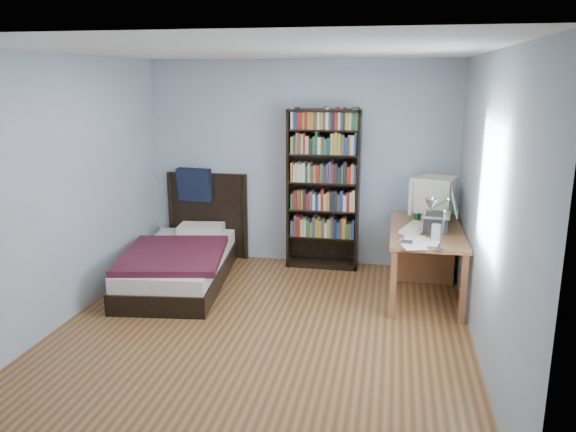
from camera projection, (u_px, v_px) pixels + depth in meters
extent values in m
plane|color=brown|center=(262.00, 330.00, 5.21)|extent=(4.20, 4.20, 0.00)
plane|color=white|center=(259.00, 50.00, 4.61)|extent=(4.20, 4.20, 0.00)
cube|color=#96A5B0|center=(300.00, 164.00, 6.91)|extent=(3.80, 0.04, 2.50)
cube|color=#96A5B0|center=(166.00, 283.00, 2.91)|extent=(3.80, 0.04, 2.50)
cube|color=#96A5B0|center=(64.00, 191.00, 5.26)|extent=(0.04, 4.20, 2.50)
cube|color=#96A5B0|center=(487.00, 208.00, 4.57)|extent=(0.04, 4.20, 2.50)
cube|color=white|center=(491.00, 187.00, 4.38)|extent=(0.01, 1.14, 1.14)
cube|color=white|center=(490.00, 187.00, 4.38)|extent=(0.01, 1.00, 1.00)
cube|color=brown|center=(427.00, 231.00, 5.91)|extent=(0.75, 1.48, 0.04)
cube|color=brown|center=(393.00, 284.00, 5.40)|extent=(0.06, 0.06, 0.69)
cube|color=brown|center=(463.00, 289.00, 5.28)|extent=(0.06, 0.06, 0.69)
cube|color=brown|center=(394.00, 244.00, 6.72)|extent=(0.06, 0.06, 0.69)
cube|color=brown|center=(450.00, 247.00, 6.60)|extent=(0.06, 0.06, 0.69)
cube|color=brown|center=(422.00, 250.00, 6.50)|extent=(0.69, 0.40, 0.68)
cube|color=beige|center=(430.00, 218.00, 6.30)|extent=(0.33, 0.30, 0.03)
cylinder|color=beige|center=(431.00, 214.00, 6.29)|extent=(0.10, 0.10, 0.06)
cube|color=beige|center=(435.00, 194.00, 6.23)|extent=(0.52, 0.50, 0.39)
cube|color=beige|center=(416.00, 194.00, 6.27)|extent=(0.16, 0.40, 0.41)
cube|color=#3E84DF|center=(414.00, 194.00, 6.27)|extent=(0.11, 0.29, 0.27)
cube|color=#2D2D30|center=(436.00, 223.00, 5.82)|extent=(0.27, 0.31, 0.17)
cube|color=silver|center=(437.00, 215.00, 5.79)|extent=(0.31, 0.39, 0.02)
cube|color=#2D2D30|center=(435.00, 213.00, 5.79)|extent=(0.21, 0.30, 0.00)
cube|color=silver|center=(455.00, 202.00, 5.73)|extent=(0.12, 0.37, 0.26)
cube|color=#0CBF26|center=(454.00, 202.00, 5.73)|extent=(0.09, 0.30, 0.20)
cube|color=#99999E|center=(440.00, 248.00, 5.17)|extent=(0.06, 0.05, 0.04)
cylinder|color=#99999E|center=(442.00, 229.00, 5.07)|extent=(0.02, 0.13, 0.37)
cylinder|color=#99999E|center=(438.00, 205.00, 4.82)|extent=(0.15, 0.30, 0.19)
cone|color=#99999E|center=(431.00, 204.00, 4.69)|extent=(0.11, 0.11, 0.10)
cube|color=beige|center=(415.00, 228.00, 5.87)|extent=(0.35, 0.55, 0.05)
cube|color=#98989B|center=(436.00, 233.00, 5.48)|extent=(0.09, 0.09, 0.16)
cylinder|color=#083C16|center=(417.00, 218.00, 6.16)|extent=(0.06, 0.06, 0.11)
ellipsoid|color=silver|center=(425.00, 221.00, 6.14)|extent=(0.07, 0.12, 0.04)
cube|color=silver|center=(403.00, 235.00, 5.65)|extent=(0.10, 0.12, 0.02)
cube|color=#98989B|center=(402.00, 240.00, 5.46)|extent=(0.05, 0.10, 0.02)
cube|color=#98989B|center=(407.00, 243.00, 5.38)|extent=(0.12, 0.12, 0.02)
cube|color=black|center=(289.00, 189.00, 6.85)|extent=(0.03, 0.30, 1.92)
cube|color=black|center=(358.00, 191.00, 6.70)|extent=(0.03, 0.30, 1.92)
cube|color=black|center=(325.00, 110.00, 6.55)|extent=(0.87, 0.30, 0.03)
cube|color=black|center=(322.00, 263.00, 7.00)|extent=(0.87, 0.30, 0.06)
cube|color=black|center=(325.00, 188.00, 6.91)|extent=(0.87, 0.02, 1.92)
cube|color=olive|center=(323.00, 188.00, 6.75)|extent=(0.79, 0.22, 1.72)
cube|color=black|center=(181.00, 273.00, 6.41)|extent=(1.22, 2.09, 0.22)
cube|color=beige|center=(180.00, 257.00, 6.36)|extent=(1.18, 2.03, 0.16)
cube|color=maroon|center=(173.00, 255.00, 6.09)|extent=(1.28, 1.47, 0.07)
cube|color=beige|center=(201.00, 229.00, 7.04)|extent=(0.58, 0.41, 0.12)
cube|color=black|center=(208.00, 215.00, 7.26)|extent=(1.06, 0.05, 1.10)
cylinder|color=black|center=(171.00, 214.00, 7.33)|extent=(0.06, 0.06, 1.10)
cylinder|color=black|center=(245.00, 217.00, 7.15)|extent=(0.06, 0.06, 1.10)
cube|color=black|center=(195.00, 185.00, 7.17)|extent=(0.46, 0.20, 0.43)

